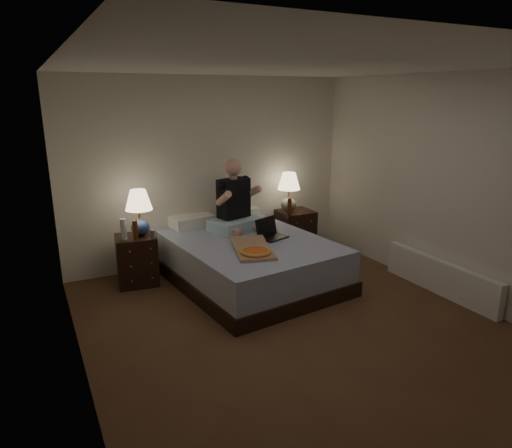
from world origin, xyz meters
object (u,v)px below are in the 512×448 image
nightstand_left (137,260)px  beer_bottle_left (135,230)px  laptop (273,229)px  water_bottle (124,229)px  beer_bottle_right (290,207)px  soda_can (153,234)px  nightstand_right (295,232)px  pizza_box (256,253)px  lamp_left (139,213)px  person (236,195)px  lamp_right (289,192)px  radiator (440,277)px  bed (248,260)px

nightstand_left → beer_bottle_left: bearing=-91.4°
nightstand_left → laptop: laptop is taller
water_bottle → beer_bottle_right: 2.29m
beer_bottle_left → soda_can: bearing=-12.7°
water_bottle → soda_can: (0.32, -0.10, -0.07)m
nightstand_right → pizza_box: (-1.28, -1.24, 0.27)m
lamp_left → person: bearing=-6.4°
beer_bottle_right → nightstand_right: bearing=36.4°
lamp_right → beer_bottle_left: bearing=-172.9°
lamp_right → soda_can: 2.11m
beer_bottle_left → nightstand_right: bearing=5.8°
beer_bottle_left → pizza_box: (1.07, -1.00, -0.14)m
water_bottle → pizza_box: bearing=-41.5°
pizza_box → radiator: 2.21m
nightstand_right → person: bearing=-166.1°
pizza_box → radiator: bearing=-5.0°
lamp_left → beer_bottle_left: bearing=-123.7°
bed → water_bottle: size_ratio=8.77×
laptop → pizza_box: size_ratio=0.45×
bed → beer_bottle_right: 1.14m
nightstand_left → lamp_right: lamp_right is taller
nightstand_left → person: bearing=1.6°
person → laptop: 0.68m
lamp_left → soda_can: (0.11, -0.18, -0.23)m
radiator → lamp_left: bearing=147.8°
bed → beer_bottle_right: bearing=23.0°
lamp_left → pizza_box: bearing=-49.1°
soda_can → pizza_box: bearing=-47.5°
lamp_left → beer_bottle_right: bearing=-1.0°
nightstand_right → lamp_right: bearing=155.5°
nightstand_left → beer_bottle_right: 2.19m
nightstand_right → laptop: size_ratio=1.86×
nightstand_left → radiator: 3.62m
nightstand_left → nightstand_right: (2.34, 0.11, 0.01)m
lamp_left → lamp_right: size_ratio=1.00×
lamp_right → pizza_box: 1.78m
soda_can → nightstand_left: bearing=136.7°
lamp_right → water_bottle: bearing=-174.6°
bed → radiator: 2.29m
pizza_box → radiator: (2.04, -0.76, -0.39)m
bed → person: bearing=78.4°
lamp_left → person: 1.23m
nightstand_right → water_bottle: size_ratio=2.53×
nightstand_right → nightstand_left: bearing=-176.0°
bed → beer_bottle_left: size_ratio=9.54×
lamp_left → nightstand_right: bearing=2.6°
lamp_right → beer_bottle_right: 0.27m
water_bottle → beer_bottle_right: same height
bed → water_bottle: bearing=155.3°
person → pizza_box: person is taller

